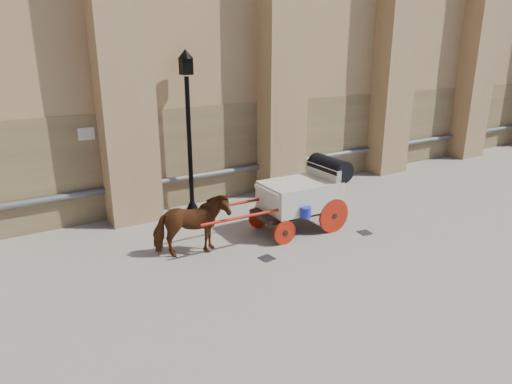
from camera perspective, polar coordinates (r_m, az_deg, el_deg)
ground at (r=10.69m, az=-3.78°, el=-8.39°), size 90.00×90.00×0.00m
horse at (r=10.69m, az=-8.05°, el=-4.21°), size 1.87×1.12×1.47m
carriage at (r=12.12m, az=6.04°, el=-0.07°), size 4.31×1.54×1.87m
street_lamp at (r=13.26m, az=-8.40°, el=7.93°), size 0.43×0.43×4.64m
drain_grate_near at (r=10.71m, az=1.35°, el=-8.27°), size 0.36×0.36×0.01m
drain_grate_far at (r=12.42m, az=13.43°, el=-4.96°), size 0.36×0.36×0.01m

